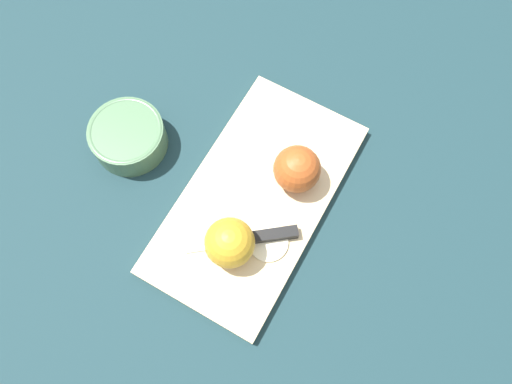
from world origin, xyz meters
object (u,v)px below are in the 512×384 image
apple_half_right (230,243)px  apple_half_left (297,169)px  bowl (128,136)px  knife (266,236)px

apple_half_right → apple_half_left: bearing=21.7°
apple_half_right → bowl: bearing=105.4°
apple_half_left → apple_half_right: bearing=-121.3°
knife → bowl: size_ratio=1.14×
apple_half_left → knife: apple_half_left is taller
knife → bowl: bowl is taller
apple_half_right → knife: size_ratio=0.53×
apple_half_right → bowl: apple_half_right is taller
apple_half_right → knife: (-0.05, 0.03, -0.03)m
knife → bowl: (0.02, -0.27, 0.00)m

